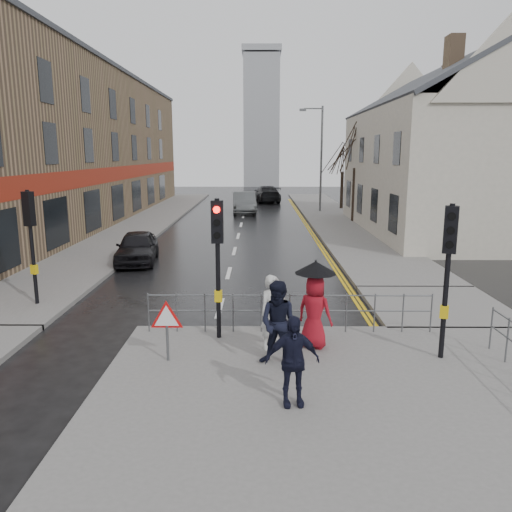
{
  "coord_description": "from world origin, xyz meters",
  "views": [
    {
      "loc": [
        1.18,
        -11.37,
        4.54
      ],
      "look_at": [
        1.09,
        3.28,
        1.54
      ],
      "focal_mm": 35.0,
      "sensor_mm": 36.0,
      "label": 1
    }
  ],
  "objects_px": {
    "car_parked": "(137,247)",
    "pedestrian_with_umbrella": "(315,301)",
    "pedestrian_d": "(292,361)",
    "pedestrian_a": "(273,312)",
    "pedestrian_b": "(280,324)",
    "car_mid": "(244,203)"
  },
  "relations": [
    {
      "from": "pedestrian_a",
      "to": "car_parked",
      "type": "bearing_deg",
      "value": 91.75
    },
    {
      "from": "pedestrian_d",
      "to": "car_parked",
      "type": "xyz_separation_m",
      "value": [
        -5.77,
        12.52,
        -0.3
      ]
    },
    {
      "from": "pedestrian_a",
      "to": "pedestrian_b",
      "type": "height_order",
      "value": "pedestrian_b"
    },
    {
      "from": "pedestrian_with_umbrella",
      "to": "pedestrian_d",
      "type": "bearing_deg",
      "value": -104.19
    },
    {
      "from": "pedestrian_a",
      "to": "car_parked",
      "type": "height_order",
      "value": "pedestrian_a"
    },
    {
      "from": "car_parked",
      "to": "car_mid",
      "type": "distance_m",
      "value": 18.74
    },
    {
      "from": "pedestrian_with_umbrella",
      "to": "pedestrian_b",
      "type": "bearing_deg",
      "value": -129.79
    },
    {
      "from": "car_parked",
      "to": "car_mid",
      "type": "xyz_separation_m",
      "value": [
        4.01,
        18.31,
        0.14
      ]
    },
    {
      "from": "pedestrian_a",
      "to": "car_parked",
      "type": "xyz_separation_m",
      "value": [
        -5.5,
        9.9,
        -0.33
      ]
    },
    {
      "from": "pedestrian_b",
      "to": "car_mid",
      "type": "distance_m",
      "value": 29.17
    },
    {
      "from": "pedestrian_a",
      "to": "pedestrian_with_umbrella",
      "type": "xyz_separation_m",
      "value": [
        0.96,
        0.1,
        0.25
      ]
    },
    {
      "from": "car_parked",
      "to": "pedestrian_with_umbrella",
      "type": "bearing_deg",
      "value": -63.08
    },
    {
      "from": "car_mid",
      "to": "pedestrian_b",
      "type": "bearing_deg",
      "value": -90.54
    },
    {
      "from": "pedestrian_b",
      "to": "pedestrian_d",
      "type": "relative_size",
      "value": 1.11
    },
    {
      "from": "pedestrian_b",
      "to": "pedestrian_d",
      "type": "bearing_deg",
      "value": -67.24
    },
    {
      "from": "pedestrian_d",
      "to": "car_mid",
      "type": "bearing_deg",
      "value": 86.7
    },
    {
      "from": "pedestrian_a",
      "to": "car_parked",
      "type": "distance_m",
      "value": 11.33
    },
    {
      "from": "pedestrian_a",
      "to": "pedestrian_with_umbrella",
      "type": "height_order",
      "value": "pedestrian_with_umbrella"
    },
    {
      "from": "pedestrian_with_umbrella",
      "to": "pedestrian_a",
      "type": "bearing_deg",
      "value": -174.12
    },
    {
      "from": "pedestrian_d",
      "to": "pedestrian_with_umbrella",
      "type": "bearing_deg",
      "value": 69.24
    },
    {
      "from": "pedestrian_b",
      "to": "pedestrian_with_umbrella",
      "type": "xyz_separation_m",
      "value": [
        0.84,
        1.01,
        0.2
      ]
    },
    {
      "from": "pedestrian_a",
      "to": "pedestrian_b",
      "type": "distance_m",
      "value": 0.92
    }
  ]
}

